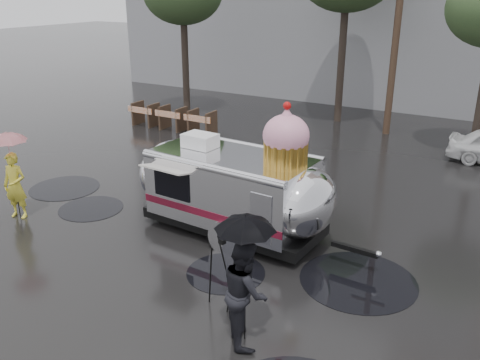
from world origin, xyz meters
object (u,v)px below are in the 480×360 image
Objects in this scene: airstream_trailer at (236,186)px; tripod at (223,266)px; person_left at (15,186)px; person_right at (245,292)px.

airstream_trailer is 4.62× the size of tripod.
airstream_trailer is 5.88m from person_left.
person_right is 1.35× the size of tripod.
tripod is at bearing -60.71° from airstream_trailer.
airstream_trailer reaches higher than person_right.
person_right is (7.71, -1.35, 0.07)m from person_left.
airstream_trailer is at bearing 127.18° from tripod.
person_left is 0.93× the size of person_right.
person_right is 1.14m from tripod.
person_right is at bearing -25.59° from person_left.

